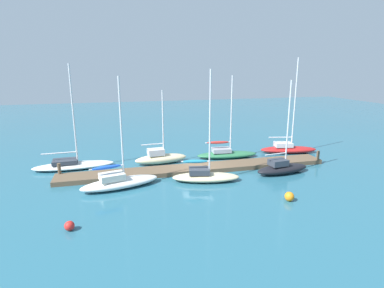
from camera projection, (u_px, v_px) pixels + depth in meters
name	position (u px, v px, depth m)	size (l,w,h in m)	color
ground_plane	(197.00, 170.00, 28.16)	(120.00, 120.00, 0.00)	#286075
dock_pier	(197.00, 168.00, 28.11)	(24.39, 2.25, 0.40)	brown
dock_piling_near_end	(59.00, 171.00, 26.06)	(0.28, 0.28, 1.30)	brown
dock_piling_far_end	(318.00, 157.00, 29.94)	(0.28, 0.28, 1.30)	brown
sailboat_0	(73.00, 164.00, 28.61)	(7.26, 2.42, 9.46)	white
sailboat_1	(119.00, 181.00, 23.99)	(6.34, 3.21, 8.52)	white
sailboat_2	(161.00, 158.00, 30.12)	(5.24, 2.08, 7.05)	beige
sailboat_3	(205.00, 175.00, 25.42)	(5.77, 2.99, 8.99)	beige
sailboat_4	(226.00, 153.00, 32.01)	(6.43, 2.37, 8.34)	#2D7047
sailboat_5	(282.00, 167.00, 27.25)	(5.20, 2.16, 8.10)	black
sailboat_6	(288.00, 148.00, 33.86)	(6.37, 3.02, 10.10)	#B21E1E
mooring_buoy_red	(69.00, 226.00, 17.77)	(0.57, 0.57, 0.57)	red
mooring_buoy_orange	(289.00, 196.00, 21.68)	(0.66, 0.66, 0.66)	orange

